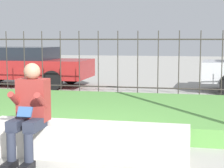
# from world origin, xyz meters

# --- Properties ---
(ground_plane) EXTENTS (60.00, 60.00, 0.00)m
(ground_plane) POSITION_xyz_m (0.00, 0.00, 0.00)
(ground_plane) COLOR #9E9B93
(stone_bench) EXTENTS (2.66, 0.55, 0.43)m
(stone_bench) POSITION_xyz_m (0.19, 0.00, 0.19)
(stone_bench) COLOR beige
(stone_bench) RESTS_ON ground_plane
(person_seated_reader) EXTENTS (0.42, 0.73, 1.23)m
(person_seated_reader) POSITION_xyz_m (-0.45, -0.31, 0.67)
(person_seated_reader) COLOR black
(person_seated_reader) RESTS_ON ground_plane
(grass_berm) EXTENTS (9.93, 3.42, 0.27)m
(grass_berm) POSITION_xyz_m (0.00, 2.41, 0.13)
(grass_berm) COLOR #569342
(grass_berm) RESTS_ON ground_plane
(iron_fence) EXTENTS (7.93, 0.03, 1.73)m
(iron_fence) POSITION_xyz_m (0.00, 4.46, 0.90)
(iron_fence) COLOR #332D28
(iron_fence) RESTS_ON ground_plane
(car_parked_left) EXTENTS (4.45, 2.02, 1.27)m
(car_parked_left) POSITION_xyz_m (-3.92, 6.75, 0.69)
(car_parked_left) COLOR maroon
(car_parked_left) RESTS_ON ground_plane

